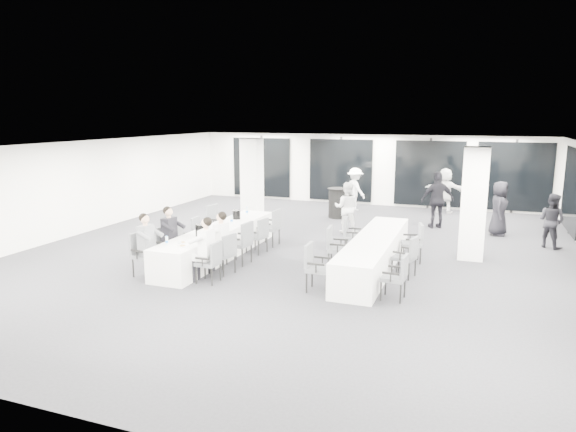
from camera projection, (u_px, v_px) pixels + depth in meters
name	position (u px, v px, depth m)	size (l,w,h in m)	color
room	(344.00, 196.00, 13.92)	(14.04, 16.04, 2.84)	#26262B
column_left	(252.00, 181.00, 17.09)	(0.60, 0.60, 2.80)	white
column_right	(474.00, 204.00, 12.68)	(0.60, 0.60, 2.80)	white
banquet_table_main	(219.00, 242.00, 13.03)	(0.90, 5.00, 0.75)	silver
banquet_table_side	(374.00, 253.00, 12.04)	(0.90, 5.00, 0.75)	silver
cocktail_table	(338.00, 203.00, 18.00)	(0.75, 0.75, 1.04)	black
chair_main_left_near	(143.00, 251.00, 11.45)	(0.59, 0.62, 0.98)	#4E5256
chair_main_left_second	(167.00, 243.00, 12.31)	(0.57, 0.59, 0.92)	#4E5256
chair_main_left_mid	(183.00, 238.00, 12.98)	(0.49, 0.53, 0.87)	#4E5256
chair_main_left_fourth	(199.00, 231.00, 13.73)	(0.47, 0.51, 0.87)	#4E5256
chair_main_left_far	(217.00, 221.00, 14.64)	(0.60, 0.64, 1.04)	#4E5256
chair_main_right_near	(211.00, 260.00, 10.97)	(0.46, 0.52, 0.91)	#4E5256
chair_main_right_second	(225.00, 251.00, 11.57)	(0.57, 0.59, 0.93)	#4E5256
chair_main_right_mid	(242.00, 240.00, 12.35)	(0.57, 0.62, 1.04)	#4E5256
chair_main_right_fourth	(259.00, 233.00, 13.34)	(0.55, 0.58, 0.92)	#4E5256
chair_main_right_far	(272.00, 225.00, 14.12)	(0.54, 0.60, 1.01)	#4E5256
chair_side_left_near	(315.00, 264.00, 10.48)	(0.51, 0.57, 0.98)	#4E5256
chair_side_left_mid	(335.00, 245.00, 11.95)	(0.56, 0.61, 1.01)	#4E5256
chair_side_left_far	(351.00, 233.00, 13.32)	(0.53, 0.58, 0.94)	#4E5256
chair_side_right_near	(398.00, 274.00, 9.95)	(0.49, 0.54, 0.91)	#4E5256
chair_side_right_mid	(408.00, 254.00, 11.33)	(0.57, 0.59, 0.93)	#4E5256
chair_side_right_far	(415.00, 240.00, 12.53)	(0.59, 0.61, 0.96)	#4E5256
seated_guest_a	(148.00, 241.00, 11.33)	(0.50, 0.38, 1.44)	slate
seated_guest_b	(172.00, 233.00, 12.18)	(0.50, 0.38, 1.44)	black
seated_guest_c	(204.00, 245.00, 10.97)	(0.50, 0.38, 1.44)	white
seated_guest_d	(219.00, 238.00, 11.59)	(0.50, 0.38, 1.44)	white
standing_guest_b	(347.00, 204.00, 15.63)	(0.85, 0.52, 1.77)	white
standing_guest_c	(355.00, 186.00, 19.32)	(1.18, 0.60, 1.82)	white
standing_guest_d	(438.00, 196.00, 16.26)	(1.21, 0.68, 2.05)	black
standing_guest_e	(499.00, 205.00, 15.28)	(0.89, 0.54, 1.85)	black
standing_guest_f	(445.00, 188.00, 18.83)	(1.73, 0.66, 1.88)	white
standing_guest_g	(252.00, 184.00, 19.73)	(0.70, 0.56, 1.92)	black
standing_guest_h	(552.00, 217.00, 13.85)	(0.82, 0.50, 1.69)	black
ice_bucket_near	(201.00, 230.00, 12.09)	(0.25, 0.25, 0.28)	black
ice_bucket_far	(237.00, 215.00, 14.06)	(0.21, 0.21, 0.24)	black
water_bottle_a	(167.00, 241.00, 11.24)	(0.06, 0.06, 0.20)	silver
water_bottle_b	(232.00, 220.00, 13.48)	(0.06, 0.06, 0.20)	silver
water_bottle_c	(247.00, 211.00, 14.66)	(0.07, 0.07, 0.22)	silver
plate_a	(183.00, 242.00, 11.46)	(0.19, 0.19, 0.03)	white
plate_b	(182.00, 246.00, 11.16)	(0.22, 0.22, 0.03)	white
plate_c	(213.00, 231.00, 12.56)	(0.20, 0.20, 0.03)	white
wine_glass	(180.00, 243.00, 10.82)	(0.08, 0.08, 0.20)	silver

